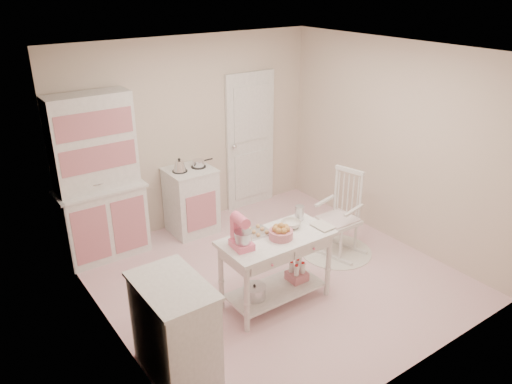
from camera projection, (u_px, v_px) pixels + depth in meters
room_shell at (277, 145)px, 5.26m from camera, size 3.84×3.84×2.62m
door at (250, 141)px, 7.41m from camera, size 0.82×0.05×2.04m
hutch at (98, 179)px, 5.99m from camera, size 1.06×0.50×2.08m
stove at (191, 200)px, 6.82m from camera, size 0.62×0.57×0.92m
base_cabinet at (175, 329)px, 4.36m from camera, size 0.54×0.84×0.92m
lace_rug at (336, 251)px, 6.46m from camera, size 0.92×0.92×0.01m
rocking_chair at (338, 213)px, 6.24m from camera, size 0.64×0.81×1.10m
work_table at (276, 269)px, 5.34m from camera, size 1.20×0.60×0.80m
stand_mixer at (242, 233)px, 4.90m from camera, size 0.22×0.30×0.34m
cookie_tray at (255, 233)px, 5.23m from camera, size 0.34×0.24×0.02m
bread_basket at (281, 234)px, 5.13m from camera, size 0.25×0.25×0.09m
mixing_bowl at (291, 224)px, 5.36m from camera, size 0.21×0.21×0.07m
metal_pitcher at (299, 213)px, 5.49m from camera, size 0.10×0.10×0.17m
recipe_book at (317, 228)px, 5.32m from camera, size 0.18×0.24×0.02m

